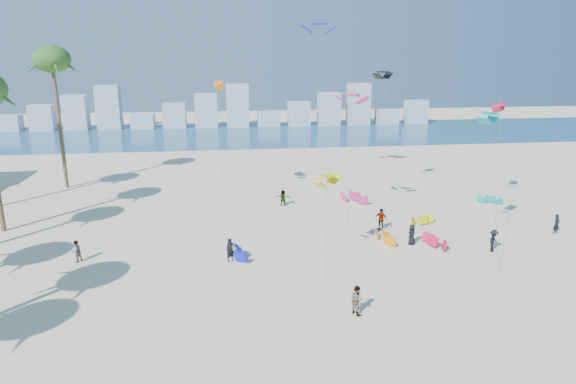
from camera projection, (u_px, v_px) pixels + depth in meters
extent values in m
plane|color=beige|center=(268.00, 383.00, 22.89)|extent=(220.00, 220.00, 0.00)
plane|color=navy|center=(232.00, 134.00, 91.66)|extent=(220.00, 220.00, 0.00)
imported|color=black|center=(230.00, 250.00, 35.95)|extent=(0.75, 0.65, 1.74)
imported|color=gray|center=(356.00, 300.00, 28.75)|extent=(0.98, 1.06, 1.74)
imported|color=black|center=(412.00, 235.00, 39.16)|extent=(0.94, 0.91, 1.63)
imported|color=gray|center=(381.00, 219.00, 42.39)|extent=(1.12, 1.07, 1.87)
imported|color=black|center=(494.00, 241.00, 37.75)|extent=(1.26, 1.21, 1.72)
imported|color=gray|center=(283.00, 198.00, 49.14)|extent=(1.53, 0.91, 1.57)
imported|color=black|center=(557.00, 224.00, 41.57)|extent=(0.70, 0.58, 1.64)
imported|color=gray|center=(76.00, 251.00, 35.90)|extent=(0.96, 0.99, 1.61)
cylinder|color=#595959|center=(327.00, 228.00, 33.51)|extent=(0.58, 2.98, 6.40)
cylinder|color=#595959|center=(349.00, 167.00, 40.69)|extent=(1.39, 5.36, 11.11)
cylinder|color=#595959|center=(494.00, 192.00, 34.80)|extent=(0.58, 4.53, 10.33)
cylinder|color=#595959|center=(222.00, 150.00, 45.88)|extent=(0.46, 5.64, 11.86)
cylinder|color=#595959|center=(392.00, 139.00, 48.75)|extent=(1.61, 2.64, 12.69)
cylinder|color=#595959|center=(331.00, 113.00, 50.71)|extent=(1.62, 5.79, 17.27)
cylinder|color=#595959|center=(504.00, 163.00, 44.57)|extent=(0.22, 4.39, 10.02)
cylinder|color=brown|center=(60.00, 125.00, 54.01)|extent=(0.40, 0.40, 13.82)
ellipsoid|color=#2F5A20|center=(52.00, 59.00, 52.16)|extent=(3.80, 3.80, 2.85)
cube|color=#9EADBF|center=(9.00, 123.00, 95.60)|extent=(4.40, 3.00, 3.00)
cube|color=#9EADBF|center=(43.00, 118.00, 96.13)|extent=(4.40, 3.00, 4.80)
cube|color=#9EADBF|center=(76.00, 112.00, 96.66)|extent=(4.40, 3.00, 6.60)
cube|color=#9EADBF|center=(109.00, 107.00, 97.18)|extent=(4.40, 3.00, 8.40)
cube|color=#9EADBF|center=(143.00, 121.00, 98.68)|extent=(4.40, 3.00, 3.00)
cube|color=#9EADBF|center=(175.00, 116.00, 99.20)|extent=(4.40, 3.00, 4.80)
cube|color=#9EADBF|center=(206.00, 111.00, 99.73)|extent=(4.40, 3.00, 6.60)
cube|color=#9EADBF|center=(237.00, 106.00, 100.26)|extent=(4.40, 3.00, 8.40)
cube|color=#9EADBF|center=(269.00, 119.00, 101.75)|extent=(4.40, 3.00, 3.00)
cube|color=#9EADBF|center=(299.00, 114.00, 102.28)|extent=(4.40, 3.00, 4.80)
cube|color=#9EADBF|center=(329.00, 109.00, 102.80)|extent=(4.40, 3.00, 6.60)
cube|color=#9EADBF|center=(359.00, 104.00, 103.33)|extent=(4.40, 3.00, 8.40)
cube|color=#9EADBF|center=(387.00, 117.00, 104.82)|extent=(4.40, 3.00, 3.00)
cube|color=#9EADBF|center=(416.00, 112.00, 105.35)|extent=(4.40, 3.00, 4.80)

